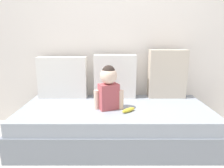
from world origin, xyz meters
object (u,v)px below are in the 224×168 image
object	(u,v)px
couch	(115,124)
throw_pillow_left	(63,77)
throw_pillow_right	(167,74)
banana	(128,110)
toddler	(109,86)
throw_pillow_center	(115,76)

from	to	relation	value
couch	throw_pillow_left	size ratio (longest dim) A/B	3.54
couch	throw_pillow_right	world-z (taller)	throw_pillow_right
couch	banana	world-z (taller)	banana
toddler	throw_pillow_left	bearing A→B (deg)	143.04
throw_pillow_center	throw_pillow_right	distance (m)	0.64
banana	toddler	bearing A→B (deg)	155.31
throw_pillow_right	banana	world-z (taller)	throw_pillow_right
throw_pillow_right	banana	distance (m)	0.78
couch	throw_pillow_right	size ratio (longest dim) A/B	3.53
toddler	banana	world-z (taller)	toddler
toddler	banana	size ratio (longest dim) A/B	2.70
couch	throw_pillow_left	world-z (taller)	throw_pillow_left
throw_pillow_left	banana	world-z (taller)	throw_pillow_left
couch	banana	size ratio (longest dim) A/B	12.13
couch	toddler	distance (m)	0.46
throw_pillow_right	toddler	xyz separation A→B (m)	(-0.71, -0.43, -0.05)
throw_pillow_center	banana	distance (m)	0.59
throw_pillow_left	throw_pillow_center	bearing A→B (deg)	0.00
couch	throw_pillow_right	distance (m)	0.88
throw_pillow_center	toddler	xyz separation A→B (m)	(-0.07, -0.43, -0.02)
toddler	throw_pillow_center	bearing A→B (deg)	80.79
throw_pillow_left	banana	size ratio (longest dim) A/B	3.43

